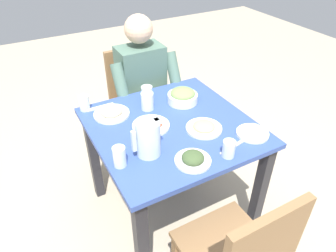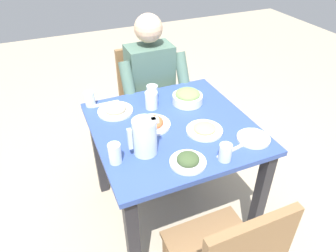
# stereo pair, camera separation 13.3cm
# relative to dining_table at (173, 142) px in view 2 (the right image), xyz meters

# --- Properties ---
(ground_plane) EXTENTS (8.00, 8.00, 0.00)m
(ground_plane) POSITION_rel_dining_table_xyz_m (0.00, 0.00, -0.60)
(ground_plane) COLOR tan
(dining_table) EXTENTS (0.88, 0.88, 0.73)m
(dining_table) POSITION_rel_dining_table_xyz_m (0.00, 0.00, 0.00)
(dining_table) COLOR #334C99
(dining_table) RESTS_ON ground_plane
(chair_near) EXTENTS (0.40, 0.40, 0.88)m
(chair_near) POSITION_rel_dining_table_xyz_m (-0.09, -0.73, -0.10)
(chair_near) COLOR olive
(chair_near) RESTS_ON ground_plane
(diner_near) EXTENTS (0.48, 0.53, 1.18)m
(diner_near) POSITION_rel_dining_table_xyz_m (-0.09, -0.52, 0.05)
(diner_near) COLOR #4C6B5B
(diner_near) RESTS_ON ground_plane
(water_pitcher) EXTENTS (0.16, 0.12, 0.19)m
(water_pitcher) POSITION_rel_dining_table_xyz_m (0.22, 0.16, 0.22)
(water_pitcher) COLOR silver
(water_pitcher) RESTS_ON dining_table
(salad_bowl) EXTENTS (0.19, 0.19, 0.09)m
(salad_bowl) POSITION_rel_dining_table_xyz_m (-0.18, -0.19, 0.17)
(salad_bowl) COLOR white
(salad_bowl) RESTS_ON dining_table
(plate_beans) EXTENTS (0.21, 0.21, 0.06)m
(plate_beans) POSITION_rel_dining_table_xyz_m (0.26, -0.26, 0.14)
(plate_beans) COLOR white
(plate_beans) RESTS_ON dining_table
(plate_fries) EXTENTS (0.20, 0.20, 0.04)m
(plate_fries) POSITION_rel_dining_table_xyz_m (-0.13, 0.12, 0.14)
(plate_fries) COLOR white
(plate_fries) RESTS_ON dining_table
(plate_rice_curry) EXTENTS (0.21, 0.21, 0.05)m
(plate_rice_curry) POSITION_rel_dining_table_xyz_m (0.11, -0.04, 0.14)
(plate_rice_curry) COLOR white
(plate_rice_curry) RESTS_ON dining_table
(plate_yoghurt) EXTENTS (0.17, 0.17, 0.06)m
(plate_yoghurt) POSITION_rel_dining_table_xyz_m (-0.34, 0.29, 0.14)
(plate_yoghurt) COLOR white
(plate_yoghurt) RESTS_ON dining_table
(plate_dolmas) EXTENTS (0.18, 0.18, 0.05)m
(plate_dolmas) POSITION_rel_dining_table_xyz_m (0.06, 0.32, 0.14)
(plate_dolmas) COLOR white
(plate_dolmas) RESTS_ON dining_table
(water_glass_near_right) EXTENTS (0.08, 0.08, 0.11)m
(water_glass_near_right) POSITION_rel_dining_table_xyz_m (0.05, -0.22, 0.18)
(water_glass_near_right) COLOR silver
(water_glass_near_right) RESTS_ON dining_table
(water_glass_center) EXTENTS (0.06, 0.06, 0.11)m
(water_glass_center) POSITION_rel_dining_table_xyz_m (0.38, 0.17, 0.18)
(water_glass_center) COLOR silver
(water_glass_center) RESTS_ON dining_table
(water_glass_by_pitcher) EXTENTS (0.07, 0.07, 0.10)m
(water_glass_by_pitcher) POSITION_rel_dining_table_xyz_m (0.01, -0.31, 0.17)
(water_glass_by_pitcher) COLOR silver
(water_glass_by_pitcher) RESTS_ON dining_table
(water_glass_far_right) EXTENTS (0.06, 0.06, 0.09)m
(water_glass_far_right) POSITION_rel_dining_table_xyz_m (0.38, -0.39, 0.17)
(water_glass_far_right) COLOR silver
(water_glass_far_right) RESTS_ON dining_table
(water_glass_near_left) EXTENTS (0.06, 0.06, 0.09)m
(water_glass_near_left) POSITION_rel_dining_table_xyz_m (-0.11, 0.37, 0.17)
(water_glass_near_left) COLOR silver
(water_glass_near_left) RESTS_ON dining_table
(fork_near) EXTENTS (0.17, 0.03, 0.01)m
(fork_near) POSITION_rel_dining_table_xyz_m (0.30, -0.37, 0.13)
(fork_near) COLOR silver
(fork_near) RESTS_ON dining_table
(knife_near) EXTENTS (0.18, 0.05, 0.01)m
(knife_near) POSITION_rel_dining_table_xyz_m (-0.18, 0.33, 0.13)
(knife_near) COLOR silver
(knife_near) RESTS_ON dining_table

